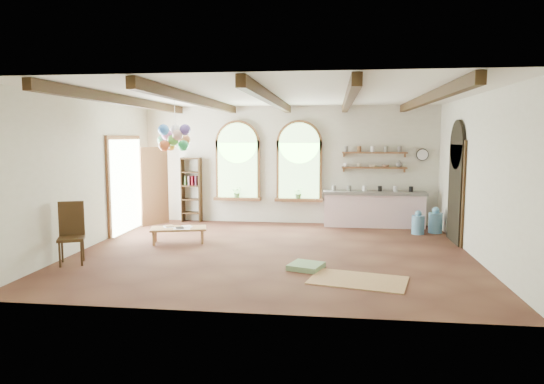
% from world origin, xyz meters
% --- Properties ---
extents(floor, '(8.00, 8.00, 0.00)m').
position_xyz_m(floor, '(0.00, 0.00, 0.00)').
color(floor, brown).
rests_on(floor, ground).
extents(ceiling_beams, '(6.20, 6.80, 0.18)m').
position_xyz_m(ceiling_beams, '(0.00, 0.00, 3.10)').
color(ceiling_beams, '#392412').
rests_on(ceiling_beams, ceiling).
extents(window_left, '(1.30, 0.28, 2.20)m').
position_xyz_m(window_left, '(-1.40, 3.43, 1.63)').
color(window_left, brown).
rests_on(window_left, floor).
extents(window_right, '(1.30, 0.28, 2.20)m').
position_xyz_m(window_right, '(0.30, 3.43, 1.63)').
color(window_right, brown).
rests_on(window_right, floor).
extents(left_doorway, '(0.10, 1.90, 2.50)m').
position_xyz_m(left_doorway, '(-3.95, 1.80, 1.15)').
color(left_doorway, brown).
rests_on(left_doorway, floor).
extents(right_doorway, '(0.10, 1.30, 2.40)m').
position_xyz_m(right_doorway, '(3.95, 1.50, 1.10)').
color(right_doorway, black).
rests_on(right_doorway, floor).
extents(kitchen_counter, '(2.68, 0.62, 0.94)m').
position_xyz_m(kitchen_counter, '(2.30, 3.20, 0.48)').
color(kitchen_counter, silver).
rests_on(kitchen_counter, floor).
extents(wall_shelf_lower, '(1.70, 0.24, 0.04)m').
position_xyz_m(wall_shelf_lower, '(2.30, 3.38, 1.55)').
color(wall_shelf_lower, brown).
rests_on(wall_shelf_lower, wall_back).
extents(wall_shelf_upper, '(1.70, 0.24, 0.04)m').
position_xyz_m(wall_shelf_upper, '(2.30, 3.38, 1.95)').
color(wall_shelf_upper, brown).
rests_on(wall_shelf_upper, wall_back).
extents(wall_clock, '(0.32, 0.04, 0.32)m').
position_xyz_m(wall_clock, '(3.55, 3.45, 1.90)').
color(wall_clock, black).
rests_on(wall_clock, wall_back).
extents(bookshelf, '(0.53, 0.32, 1.80)m').
position_xyz_m(bookshelf, '(-2.70, 3.32, 0.90)').
color(bookshelf, '#392412').
rests_on(bookshelf, floor).
extents(coffee_table, '(1.33, 0.87, 0.35)m').
position_xyz_m(coffee_table, '(-2.20, 0.60, 0.31)').
color(coffee_table, '#A6864C').
rests_on(coffee_table, floor).
extents(side_chair, '(0.61, 0.61, 1.16)m').
position_xyz_m(side_chair, '(-3.63, -1.37, 0.33)').
color(side_chair, '#392412').
rests_on(side_chair, floor).
extents(floor_mat, '(1.74, 1.30, 0.02)m').
position_xyz_m(floor_mat, '(1.65, -1.80, 0.01)').
color(floor_mat, tan).
rests_on(floor_mat, floor).
extents(floor_cushion, '(0.71, 0.71, 0.10)m').
position_xyz_m(floor_cushion, '(0.76, -1.18, 0.05)').
color(floor_cushion, '#6D8F63').
rests_on(floor_cushion, floor).
extents(water_jug_a, '(0.33, 0.33, 0.65)m').
position_xyz_m(water_jug_a, '(3.75, 2.50, 0.28)').
color(water_jug_a, '#5995BF').
rests_on(water_jug_a, floor).
extents(water_jug_b, '(0.30, 0.30, 0.59)m').
position_xyz_m(water_jug_b, '(3.30, 2.30, 0.25)').
color(water_jug_b, '#5995BF').
rests_on(water_jug_b, floor).
extents(balloon_cluster, '(0.88, 0.92, 1.15)m').
position_xyz_m(balloon_cluster, '(-2.41, 1.11, 2.34)').
color(balloon_cluster, silver).
rests_on(balloon_cluster, floor).
extents(table_book, '(0.27, 0.30, 0.02)m').
position_xyz_m(table_book, '(-2.52, 0.66, 0.36)').
color(table_book, olive).
rests_on(table_book, coffee_table).
extents(tablet, '(0.25, 0.29, 0.01)m').
position_xyz_m(tablet, '(-2.16, 0.56, 0.36)').
color(tablet, black).
rests_on(tablet, coffee_table).
extents(potted_plant_left, '(0.27, 0.23, 0.30)m').
position_xyz_m(potted_plant_left, '(-1.40, 3.32, 0.85)').
color(potted_plant_left, '#598C4C').
rests_on(potted_plant_left, window_left).
extents(potted_plant_right, '(0.27, 0.23, 0.30)m').
position_xyz_m(potted_plant_right, '(0.30, 3.32, 0.85)').
color(potted_plant_right, '#598C4C').
rests_on(potted_plant_right, window_right).
extents(shelf_cup_a, '(0.12, 0.10, 0.10)m').
position_xyz_m(shelf_cup_a, '(1.55, 3.38, 1.62)').
color(shelf_cup_a, white).
rests_on(shelf_cup_a, wall_shelf_lower).
extents(shelf_cup_b, '(0.10, 0.10, 0.09)m').
position_xyz_m(shelf_cup_b, '(1.90, 3.38, 1.62)').
color(shelf_cup_b, beige).
rests_on(shelf_cup_b, wall_shelf_lower).
extents(shelf_bowl_a, '(0.22, 0.22, 0.05)m').
position_xyz_m(shelf_bowl_a, '(2.25, 3.38, 1.60)').
color(shelf_bowl_a, beige).
rests_on(shelf_bowl_a, wall_shelf_lower).
extents(shelf_bowl_b, '(0.20, 0.20, 0.06)m').
position_xyz_m(shelf_bowl_b, '(2.60, 3.38, 1.60)').
color(shelf_bowl_b, '#8C664C').
rests_on(shelf_bowl_b, wall_shelf_lower).
extents(shelf_vase, '(0.18, 0.18, 0.19)m').
position_xyz_m(shelf_vase, '(2.95, 3.38, 1.67)').
color(shelf_vase, slate).
rests_on(shelf_vase, wall_shelf_lower).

